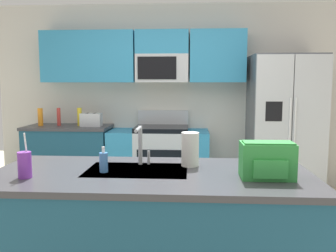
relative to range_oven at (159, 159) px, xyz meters
name	(u,v)px	position (x,y,z in m)	size (l,w,h in m)	color
ground_plane	(165,251)	(0.22, -1.80, -0.44)	(9.00, 9.00, 0.00)	beige
kitchen_wall_unit	(166,84)	(0.07, 0.28, 1.03)	(5.20, 0.43, 2.60)	beige
back_counter	(69,157)	(-1.27, 0.00, 0.01)	(1.16, 0.63, 0.90)	navy
range_oven	(159,159)	(0.00, 0.00, 0.00)	(1.36, 0.61, 1.10)	#B7BABF
refrigerator	(284,126)	(1.67, -0.07, 0.48)	(0.90, 0.76, 1.85)	#4C4F54
island_counter	(151,236)	(0.17, -2.52, 0.01)	(2.12, 0.95, 0.90)	navy
toaster	(91,120)	(-0.93, -0.05, 0.55)	(0.28, 0.16, 0.18)	#B7BABF
pepper_mill	(59,117)	(-1.40, 0.00, 0.58)	(0.05, 0.05, 0.25)	#B2332D
bottle_orange	(40,117)	(-1.65, -0.03, 0.58)	(0.07, 0.07, 0.24)	orange
bottle_yellow	(80,117)	(-1.10, 0.00, 0.58)	(0.06, 0.06, 0.25)	yellow
sink_faucet	(141,142)	(0.08, -2.33, 0.62)	(0.09, 0.21, 0.28)	#B7BABF
drink_cup_purple	(25,165)	(-0.59, -2.71, 0.54)	(0.08, 0.08, 0.28)	purple
soap_dispenser	(104,162)	(-0.14, -2.54, 0.53)	(0.06, 0.06, 0.17)	#4C8CD8
paper_towel_roll	(190,149)	(0.43, -2.33, 0.58)	(0.12, 0.12, 0.24)	white
backpack	(267,159)	(0.91, -2.62, 0.57)	(0.32, 0.22, 0.23)	green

